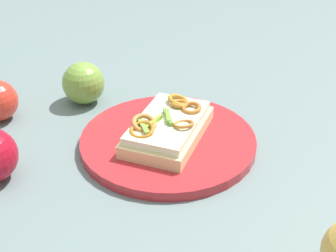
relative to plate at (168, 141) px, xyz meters
name	(u,v)px	position (x,y,z in m)	size (l,w,h in m)	color
ground_plane	(168,145)	(0.00, 0.00, -0.01)	(2.00, 2.00, 0.00)	slate
plate	(168,141)	(0.00, 0.00, 0.00)	(0.28, 0.28, 0.02)	#B3272D
sandwich	(168,127)	(0.00, 0.00, 0.03)	(0.18, 0.13, 0.05)	beige
apple_1	(83,83)	(-0.12, -0.17, 0.03)	(0.08, 0.08, 0.08)	#759F3E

